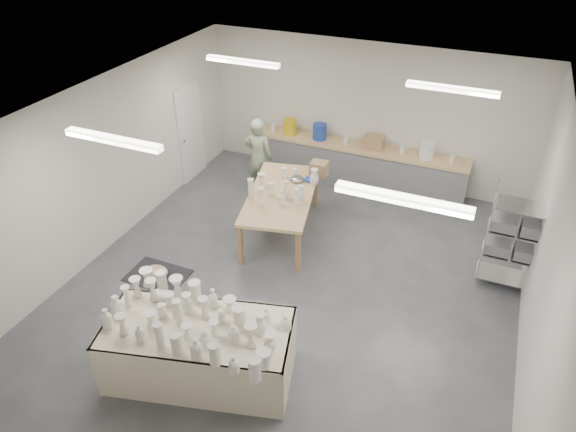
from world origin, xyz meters
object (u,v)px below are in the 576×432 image
at_px(work_table, 286,191).
at_px(red_stool, 265,176).
at_px(drying_table, 199,348).
at_px(potter, 259,157).

relative_size(work_table, red_stool, 7.07).
distance_m(drying_table, potter, 4.85).
height_order(work_table, potter, potter).
xyz_separation_m(drying_table, work_table, (-0.27, 3.57, 0.37)).
distance_m(drying_table, work_table, 3.60).
bearing_deg(red_stool, potter, -90.00).
height_order(drying_table, red_stool, drying_table).
height_order(drying_table, work_table, work_table).
distance_m(work_table, potter, 1.52).
xyz_separation_m(potter, red_stool, (0.00, 0.27, -0.58)).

